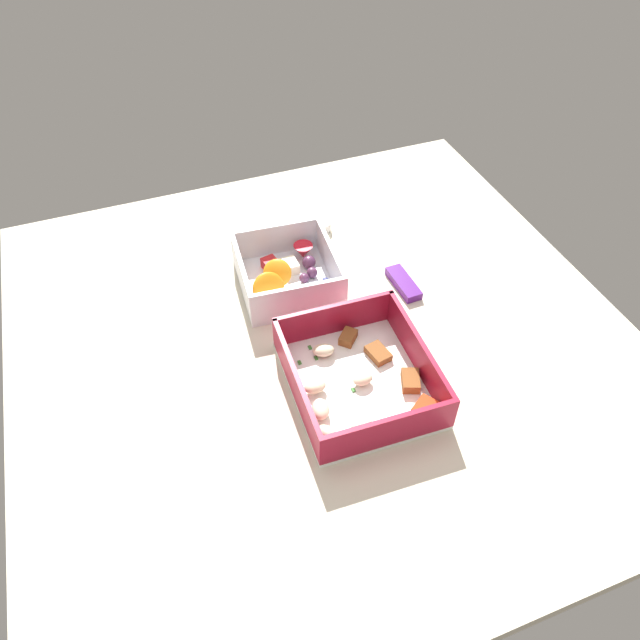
{
  "coord_description": "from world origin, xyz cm",
  "views": [
    {
      "loc": [
        50.82,
        -19.72,
        61.46
      ],
      "look_at": [
        -1.27,
        -0.05,
        4.0
      ],
      "focal_mm": 34.1,
      "sensor_mm": 36.0,
      "label": 1
    }
  ],
  "objects": [
    {
      "name": "fruit_bowl",
      "position": [
        -11.5,
        -1.15,
        4.0
      ],
      "size": [
        15.31,
        14.57,
        5.63
      ],
      "rotation": [
        0.0,
        0.0,
        -0.08
      ],
      "color": "white",
      "rests_on": "table_surface"
    },
    {
      "name": "paper_cup_liner",
      "position": [
        -21.84,
        7.82,
        2.81
      ],
      "size": [
        3.3,
        3.3,
        1.62
      ],
      "primitive_type": "cylinder",
      "color": "white",
      "rests_on": "table_surface"
    },
    {
      "name": "candy_bar",
      "position": [
        -5.18,
        14.24,
        2.6
      ],
      "size": [
        7.08,
        2.63,
        1.2
      ],
      "primitive_type": "cube",
      "rotation": [
        0.0,
        0.0,
        0.03
      ],
      "color": "#51197A",
      "rests_on": "table_surface"
    },
    {
      "name": "pasta_container",
      "position": [
        9.11,
        1.06,
        3.64
      ],
      "size": [
        19.95,
        17.06,
        5.4
      ],
      "rotation": [
        0.0,
        0.0,
        -0.04
      ],
      "color": "white",
      "rests_on": "table_surface"
    },
    {
      "name": "table_surface",
      "position": [
        0.0,
        0.0,
        1.0
      ],
      "size": [
        80.0,
        80.0,
        2.0
      ],
      "primitive_type": "cube",
      "color": "beige",
      "rests_on": "ground"
    }
  ]
}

